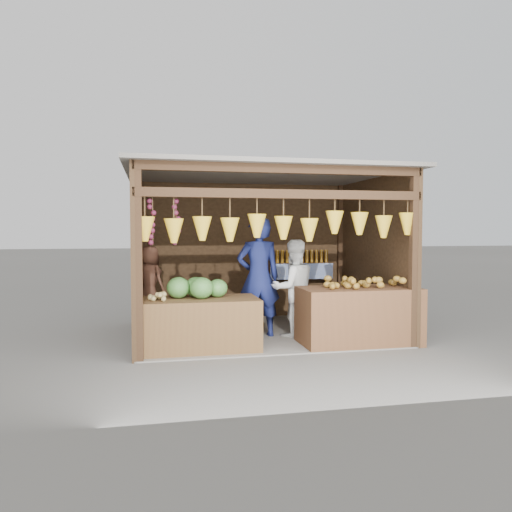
% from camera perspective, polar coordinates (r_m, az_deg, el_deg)
% --- Properties ---
extents(ground, '(80.00, 80.00, 0.00)m').
position_cam_1_polar(ground, '(8.37, 0.61, -8.82)').
color(ground, '#514F49').
rests_on(ground, ground).
extents(stall_structure, '(4.30, 3.30, 2.66)m').
position_cam_1_polar(stall_structure, '(8.14, 0.45, 2.66)').
color(stall_structure, slate).
rests_on(stall_structure, ground).
extents(back_shelf, '(1.25, 0.32, 1.32)m').
position_cam_1_polar(back_shelf, '(9.74, 5.02, -1.97)').
color(back_shelf, '#382314').
rests_on(back_shelf, ground).
extents(counter_left, '(1.62, 0.85, 0.74)m').
position_cam_1_polar(counter_left, '(7.20, -6.29, -7.77)').
color(counter_left, '#53301B').
rests_on(counter_left, ground).
extents(counter_right, '(1.76, 0.85, 0.85)m').
position_cam_1_polar(counter_right, '(7.67, 11.64, -6.72)').
color(counter_right, '#50301A').
rests_on(counter_right, ground).
extents(stool, '(0.35, 0.35, 0.33)m').
position_cam_1_polar(stool, '(8.38, -12.02, -7.71)').
color(stool, black).
rests_on(stool, ground).
extents(man_standing, '(0.71, 0.47, 1.92)m').
position_cam_1_polar(man_standing, '(7.93, 0.28, -2.47)').
color(man_standing, '#151D51').
rests_on(man_standing, ground).
extents(woman_standing, '(0.85, 0.71, 1.56)m').
position_cam_1_polar(woman_standing, '(8.03, 4.29, -3.69)').
color(woman_standing, white).
rests_on(woman_standing, ground).
extents(vendor_seated, '(0.65, 0.64, 1.13)m').
position_cam_1_polar(vendor_seated, '(8.28, -12.08, -2.74)').
color(vendor_seated, '#543121').
rests_on(vendor_seated, stool).
extents(melon_pile, '(1.00, 0.50, 0.32)m').
position_cam_1_polar(melon_pile, '(7.18, -6.39, -3.51)').
color(melon_pile, '#194F15').
rests_on(melon_pile, counter_left).
extents(tanfruit_pile, '(0.34, 0.40, 0.13)m').
position_cam_1_polar(tanfruit_pile, '(7.03, -11.42, -4.47)').
color(tanfruit_pile, '#A78F4D').
rests_on(tanfruit_pile, counter_left).
extents(mango_pile, '(1.40, 0.64, 0.22)m').
position_cam_1_polar(mango_pile, '(7.58, 12.33, -2.75)').
color(mango_pile, '#B94818').
rests_on(mango_pile, counter_right).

